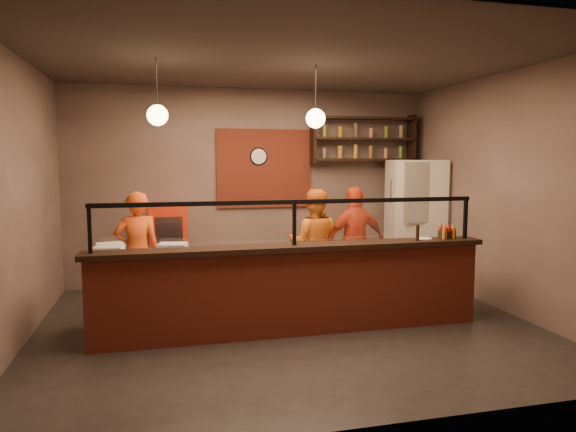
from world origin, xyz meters
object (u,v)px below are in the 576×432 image
object	(u,v)px
cook_mid	(314,244)
fridge	(415,222)
cook_left	(137,252)
condiment_caddy	(447,234)
red_cooler	(169,248)
wall_clock	(259,156)
pepper_mill	(418,233)
cook_right	(355,242)
pizza_dough	(272,252)

from	to	relation	value
cook_mid	fridge	bearing A→B (deg)	-145.07
cook_left	condiment_caddy	size ratio (longest dim) A/B	9.07
cook_mid	red_cooler	xyz separation A→B (m)	(-2.07, 0.94, -0.14)
cook_mid	wall_clock	bearing A→B (deg)	-45.36
fridge	pepper_mill	bearing A→B (deg)	-104.65
cook_right	red_cooler	distance (m)	2.89
wall_clock	pizza_dough	xyz separation A→B (m)	(-0.26, -2.30, -1.19)
red_cooler	pizza_dough	size ratio (longest dim) A/B	2.60
wall_clock	cook_left	xyz separation A→B (m)	(-1.91, -1.41, -1.29)
cook_left	red_cooler	xyz separation A→B (m)	(0.43, 1.10, -0.15)
pizza_dough	pepper_mill	bearing A→B (deg)	-16.52
cook_mid	red_cooler	world-z (taller)	cook_mid
condiment_caddy	pepper_mill	size ratio (longest dim) A/B	0.93
cook_mid	pizza_dough	xyz separation A→B (m)	(-0.86, -1.05, 0.10)
red_cooler	pizza_dough	world-z (taller)	red_cooler
wall_clock	cook_left	size ratio (longest dim) A/B	0.18
cook_right	wall_clock	bearing A→B (deg)	-53.32
pepper_mill	cook_mid	bearing A→B (deg)	118.67
wall_clock	fridge	world-z (taller)	wall_clock
cook_mid	pepper_mill	bearing A→B (deg)	137.92
pepper_mill	cook_left	bearing A→B (deg)	157.52
cook_left	cook_mid	distance (m)	2.51
cook_mid	pizza_dough	bearing A→B (deg)	70.02
pepper_mill	wall_clock	bearing A→B (deg)	117.23
wall_clock	pepper_mill	size ratio (longest dim) A/B	1.56
cook_mid	cook_right	world-z (taller)	cook_right
cook_left	fridge	bearing A→B (deg)	-177.07
wall_clock	condiment_caddy	world-z (taller)	wall_clock
wall_clock	pizza_dough	world-z (taller)	wall_clock
condiment_caddy	pepper_mill	xyz separation A→B (m)	(-0.45, -0.08, 0.05)
cook_right	pepper_mill	bearing A→B (deg)	91.25
cook_left	red_cooler	bearing A→B (deg)	-117.33
wall_clock	fridge	bearing A→B (deg)	-15.91
cook_left	condiment_caddy	xyz separation A→B (m)	(3.80, -1.31, 0.30)
red_cooler	cook_right	bearing A→B (deg)	-17.95
wall_clock	condiment_caddy	size ratio (longest dim) A/B	1.67
red_cooler	pepper_mill	distance (m)	3.87
cook_left	condiment_caddy	world-z (taller)	cook_left
red_cooler	pepper_mill	xyz separation A→B (m)	(2.92, -2.49, 0.49)
cook_mid	pizza_dough	size ratio (longest dim) A/B	3.15
pizza_dough	condiment_caddy	bearing A→B (deg)	-11.24
red_cooler	pizza_dough	xyz separation A→B (m)	(1.22, -1.99, 0.24)
cook_right	condiment_caddy	xyz separation A→B (m)	(0.66, -1.43, 0.29)
wall_clock	cook_right	distance (m)	2.19
red_cooler	pepper_mill	world-z (taller)	red_cooler
cook_left	fridge	size ratio (longest dim) A/B	0.80
red_cooler	cook_mid	bearing A→B (deg)	-22.33
cook_left	fridge	distance (m)	4.47
cook_left	cook_right	world-z (taller)	cook_right
fridge	red_cooler	distance (m)	4.02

